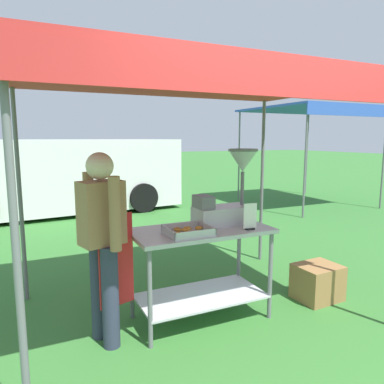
{
  "coord_description": "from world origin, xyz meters",
  "views": [
    {
      "loc": [
        -1.72,
        -2.0,
        1.72
      ],
      "look_at": [
        -0.27,
        1.12,
        1.2
      ],
      "focal_mm": 33.59,
      "sensor_mm": 36.0,
      "label": 1
    }
  ],
  "objects_px": {
    "stall_canopy": "(197,86)",
    "van_white": "(59,175)",
    "donut_cart": "(201,254)",
    "neighbour_tent": "(310,111)",
    "donut_fryer": "(228,195)",
    "supply_crate": "(317,282)",
    "vendor": "(103,239)",
    "menu_sign": "(250,218)",
    "donut_tray": "(188,232)"
  },
  "relations": [
    {
      "from": "donut_cart",
      "to": "donut_tray",
      "type": "relative_size",
      "value": 3.37
    },
    {
      "from": "supply_crate",
      "to": "neighbour_tent",
      "type": "bearing_deg",
      "value": 48.83
    },
    {
      "from": "donut_tray",
      "to": "vendor",
      "type": "relative_size",
      "value": 0.24
    },
    {
      "from": "vendor",
      "to": "supply_crate",
      "type": "xyz_separation_m",
      "value": [
        2.23,
        -0.13,
        -0.72
      ]
    },
    {
      "from": "donut_fryer",
      "to": "menu_sign",
      "type": "height_order",
      "value": "donut_fryer"
    },
    {
      "from": "donut_fryer",
      "to": "vendor",
      "type": "distance_m",
      "value": 1.27
    },
    {
      "from": "neighbour_tent",
      "to": "supply_crate",
      "type": "bearing_deg",
      "value": -131.17
    },
    {
      "from": "donut_cart",
      "to": "van_white",
      "type": "relative_size",
      "value": 0.23
    },
    {
      "from": "vendor",
      "to": "van_white",
      "type": "bearing_deg",
      "value": 88.51
    },
    {
      "from": "donut_tray",
      "to": "neighbour_tent",
      "type": "bearing_deg",
      "value": 39.31
    },
    {
      "from": "donut_fryer",
      "to": "supply_crate",
      "type": "relative_size",
      "value": 1.55
    },
    {
      "from": "donut_tray",
      "to": "van_white",
      "type": "distance_m",
      "value": 6.03
    },
    {
      "from": "donut_fryer",
      "to": "supply_crate",
      "type": "bearing_deg",
      "value": -12.67
    },
    {
      "from": "donut_cart",
      "to": "van_white",
      "type": "height_order",
      "value": "van_white"
    },
    {
      "from": "van_white",
      "to": "neighbour_tent",
      "type": "distance_m",
      "value": 6.36
    },
    {
      "from": "stall_canopy",
      "to": "menu_sign",
      "type": "relative_size",
      "value": 13.11
    },
    {
      "from": "stall_canopy",
      "to": "van_white",
      "type": "xyz_separation_m",
      "value": [
        -0.75,
        5.77,
        -1.31
      ]
    },
    {
      "from": "donut_cart",
      "to": "donut_tray",
      "type": "bearing_deg",
      "value": -145.82
    },
    {
      "from": "stall_canopy",
      "to": "vendor",
      "type": "height_order",
      "value": "stall_canopy"
    },
    {
      "from": "stall_canopy",
      "to": "menu_sign",
      "type": "distance_m",
      "value": 1.3
    },
    {
      "from": "van_white",
      "to": "neighbour_tent",
      "type": "height_order",
      "value": "neighbour_tent"
    },
    {
      "from": "vendor",
      "to": "supply_crate",
      "type": "relative_size",
      "value": 3.41
    },
    {
      "from": "menu_sign",
      "to": "stall_canopy",
      "type": "bearing_deg",
      "value": 141.1
    },
    {
      "from": "stall_canopy",
      "to": "donut_tray",
      "type": "xyz_separation_m",
      "value": [
        -0.19,
        -0.23,
        -1.28
      ]
    },
    {
      "from": "donut_tray",
      "to": "supply_crate",
      "type": "height_order",
      "value": "donut_tray"
    },
    {
      "from": "menu_sign",
      "to": "supply_crate",
      "type": "distance_m",
      "value": 1.23
    },
    {
      "from": "supply_crate",
      "to": "van_white",
      "type": "height_order",
      "value": "van_white"
    },
    {
      "from": "donut_cart",
      "to": "donut_tray",
      "type": "height_order",
      "value": "donut_tray"
    },
    {
      "from": "stall_canopy",
      "to": "menu_sign",
      "type": "xyz_separation_m",
      "value": [
        0.39,
        -0.32,
        -1.2
      ]
    },
    {
      "from": "donut_cart",
      "to": "neighbour_tent",
      "type": "relative_size",
      "value": 0.46
    },
    {
      "from": "supply_crate",
      "to": "donut_fryer",
      "type": "bearing_deg",
      "value": 167.33
    },
    {
      "from": "stall_canopy",
      "to": "donut_cart",
      "type": "bearing_deg",
      "value": -90.0
    },
    {
      "from": "stall_canopy",
      "to": "donut_fryer",
      "type": "bearing_deg",
      "value": -5.72
    },
    {
      "from": "supply_crate",
      "to": "neighbour_tent",
      "type": "xyz_separation_m",
      "value": [
        3.89,
        4.45,
        2.21
      ]
    },
    {
      "from": "donut_fryer",
      "to": "neighbour_tent",
      "type": "distance_m",
      "value": 6.58
    },
    {
      "from": "donut_fryer",
      "to": "supply_crate",
      "type": "height_order",
      "value": "donut_fryer"
    },
    {
      "from": "donut_tray",
      "to": "vendor",
      "type": "height_order",
      "value": "vendor"
    },
    {
      "from": "donut_fryer",
      "to": "neighbour_tent",
      "type": "xyz_separation_m",
      "value": [
        4.88,
        4.23,
        1.23
      ]
    },
    {
      "from": "neighbour_tent",
      "to": "menu_sign",
      "type": "bearing_deg",
      "value": -136.88
    },
    {
      "from": "stall_canopy",
      "to": "vendor",
      "type": "distance_m",
      "value": 1.58
    },
    {
      "from": "donut_cart",
      "to": "supply_crate",
      "type": "distance_m",
      "value": 1.4
    },
    {
      "from": "donut_fryer",
      "to": "van_white",
      "type": "height_order",
      "value": "van_white"
    },
    {
      "from": "supply_crate",
      "to": "neighbour_tent",
      "type": "relative_size",
      "value": 0.17
    },
    {
      "from": "donut_fryer",
      "to": "van_white",
      "type": "bearing_deg",
      "value": 100.57
    },
    {
      "from": "van_white",
      "to": "supply_crate",
      "type": "bearing_deg",
      "value": -71.01
    },
    {
      "from": "van_white",
      "to": "neighbour_tent",
      "type": "bearing_deg",
      "value": -14.79
    },
    {
      "from": "menu_sign",
      "to": "vendor",
      "type": "height_order",
      "value": "vendor"
    },
    {
      "from": "supply_crate",
      "to": "vendor",
      "type": "bearing_deg",
      "value": 176.54
    },
    {
      "from": "neighbour_tent",
      "to": "donut_cart",
      "type": "bearing_deg",
      "value": -140.52
    },
    {
      "from": "neighbour_tent",
      "to": "donut_tray",
      "type": "bearing_deg",
      "value": -140.69
    }
  ]
}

